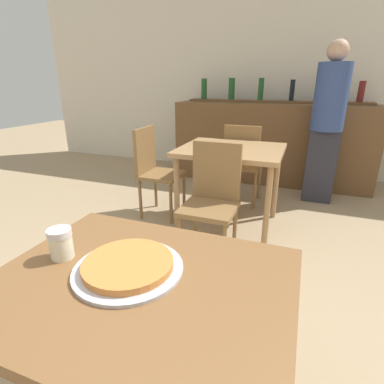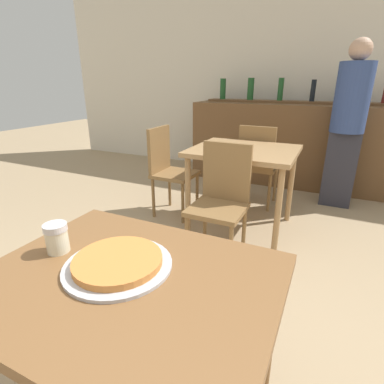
{
  "view_description": "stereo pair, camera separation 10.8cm",
  "coord_description": "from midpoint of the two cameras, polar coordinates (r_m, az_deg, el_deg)",
  "views": [
    {
      "loc": [
        0.43,
        -0.67,
        1.34
      ],
      "look_at": [
        -0.03,
        0.55,
        0.85
      ],
      "focal_mm": 28.0,
      "sensor_mm": 36.0,
      "label": 1
    },
    {
      "loc": [
        0.53,
        -0.63,
        1.34
      ],
      "look_at": [
        -0.03,
        0.55,
        0.85
      ],
      "focal_mm": 28.0,
      "sensor_mm": 36.0,
      "label": 2
    }
  ],
  "objects": [
    {
      "name": "dining_table_near",
      "position": [
        1.06,
        -8.92,
        -20.04
      ],
      "size": [
        0.95,
        0.74,
        0.75
      ],
      "color": "brown",
      "rests_on": "ground_plane"
    },
    {
      "name": "bar_back_shelf",
      "position": [
        4.37,
        19.46,
        16.57
      ],
      "size": [
        2.39,
        0.24,
        0.32
      ],
      "color": "brown",
      "rests_on": "bar_counter"
    },
    {
      "name": "chair_far_side_left",
      "position": [
        3.09,
        -3.57,
        5.0
      ],
      "size": [
        0.4,
        0.4,
        0.91
      ],
      "rotation": [
        0.0,
        0.0,
        1.57
      ],
      "color": "olive",
      "rests_on": "ground_plane"
    },
    {
      "name": "dining_table_far",
      "position": [
        2.77,
        10.93,
        6.15
      ],
      "size": [
        0.91,
        0.81,
        0.77
      ],
      "color": "#A87F51",
      "rests_on": "ground_plane"
    },
    {
      "name": "wall_back",
      "position": [
        4.72,
        20.78,
        19.93
      ],
      "size": [
        8.0,
        0.05,
        2.8
      ],
      "color": "silver",
      "rests_on": "ground_plane"
    },
    {
      "name": "cheese_shaker",
      "position": [
        1.17,
        -21.97,
        -8.13
      ],
      "size": [
        0.08,
        0.08,
        0.11
      ],
      "color": "beige",
      "rests_on": "dining_table_near"
    },
    {
      "name": "bar_counter",
      "position": [
        4.3,
        18.66,
        8.5
      ],
      "size": [
        2.6,
        0.56,
        1.06
      ],
      "color": "brown",
      "rests_on": "ground_plane"
    },
    {
      "name": "chair_far_side_back",
      "position": [
        3.34,
        13.3,
        5.69
      ],
      "size": [
        0.4,
        0.4,
        0.91
      ],
      "rotation": [
        0.0,
        0.0,
        3.14
      ],
      "color": "olive",
      "rests_on": "ground_plane"
    },
    {
      "name": "person_standing",
      "position": [
        3.64,
        28.35,
        11.8
      ],
      "size": [
        0.34,
        0.34,
        1.73
      ],
      "color": "#2D2D38",
      "rests_on": "ground_plane"
    },
    {
      "name": "chair_far_side_front",
      "position": [
        2.29,
        6.97,
        -0.7
      ],
      "size": [
        0.4,
        0.4,
        0.91
      ],
      "color": "olive",
      "rests_on": "ground_plane"
    },
    {
      "name": "pizza_tray",
      "position": [
        1.04,
        -10.98,
        -13.16
      ],
      "size": [
        0.36,
        0.36,
        0.04
      ],
      "color": "#B7B7BC",
      "rests_on": "dining_table_near"
    }
  ]
}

